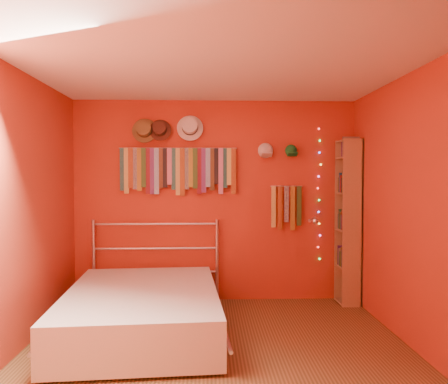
{
  "coord_description": "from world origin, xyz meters",
  "views": [
    {
      "loc": [
        -0.08,
        -3.71,
        1.55
      ],
      "look_at": [
        0.08,
        0.9,
        1.39
      ],
      "focal_mm": 35.0,
      "sensor_mm": 36.0,
      "label": 1
    }
  ],
  "objects": [
    {
      "name": "ground",
      "position": [
        0.0,
        0.0,
        0.0
      ],
      "size": [
        3.5,
        3.5,
        0.0
      ],
      "primitive_type": "plane",
      "color": "#50391B",
      "rests_on": "ground"
    },
    {
      "name": "back_wall",
      "position": [
        0.0,
        1.75,
        1.25
      ],
      "size": [
        3.5,
        0.02,
        2.5
      ],
      "primitive_type": "cube",
      "color": "#A8381B",
      "rests_on": "ground"
    },
    {
      "name": "right_wall",
      "position": [
        1.75,
        0.0,
        1.25
      ],
      "size": [
        0.02,
        3.5,
        2.5
      ],
      "primitive_type": "cube",
      "color": "#A8381B",
      "rests_on": "ground"
    },
    {
      "name": "left_wall",
      "position": [
        -1.75,
        0.0,
        1.25
      ],
      "size": [
        0.02,
        3.5,
        2.5
      ],
      "primitive_type": "cube",
      "color": "#A8381B",
      "rests_on": "ground"
    },
    {
      "name": "ceiling",
      "position": [
        0.0,
        0.0,
        2.5
      ],
      "size": [
        3.5,
        3.5,
        0.02
      ],
      "primitive_type": "cube",
      "color": "white",
      "rests_on": "back_wall"
    },
    {
      "name": "tie_rack",
      "position": [
        -0.46,
        1.68,
        1.65
      ],
      "size": [
        1.45,
        0.03,
        0.6
      ],
      "color": "silver",
      "rests_on": "back_wall"
    },
    {
      "name": "small_tie_rack",
      "position": [
        0.89,
        1.69,
        1.19
      ],
      "size": [
        0.4,
        0.03,
        0.56
      ],
      "color": "silver",
      "rests_on": "back_wall"
    },
    {
      "name": "fedora_olive",
      "position": [
        -0.87,
        1.65,
        2.12
      ],
      "size": [
        0.31,
        0.17,
        0.3
      ],
      "rotation": [
        1.36,
        0.0,
        0.0
      ],
      "color": "brown",
      "rests_on": "back_wall"
    },
    {
      "name": "fedora_brown",
      "position": [
        -0.67,
        1.66,
        2.13
      ],
      "size": [
        0.27,
        0.14,
        0.26
      ],
      "rotation": [
        1.36,
        0.0,
        0.0
      ],
      "color": "#49241A",
      "rests_on": "back_wall"
    },
    {
      "name": "fedora_white",
      "position": [
        -0.31,
        1.65,
        2.16
      ],
      "size": [
        0.32,
        0.18,
        0.32
      ],
      "rotation": [
        1.36,
        0.0,
        0.0
      ],
      "color": "silver",
      "rests_on": "back_wall"
    },
    {
      "name": "cap_white",
      "position": [
        0.62,
        1.7,
        1.87
      ],
      "size": [
        0.19,
        0.23,
        0.19
      ],
      "color": "silver",
      "rests_on": "back_wall"
    },
    {
      "name": "cap_green",
      "position": [
        0.94,
        1.7,
        1.87
      ],
      "size": [
        0.16,
        0.21,
        0.16
      ],
      "color": "#19732E",
      "rests_on": "back_wall"
    },
    {
      "name": "fairy_lights",
      "position": [
        1.3,
        1.71,
        1.33
      ],
      "size": [
        0.06,
        0.02,
        1.66
      ],
      "color": "#FF3333",
      "rests_on": "back_wall"
    },
    {
      "name": "reading_lamp",
      "position": [
        1.19,
        1.49,
        1.02
      ],
      "size": [
        0.08,
        0.33,
        0.1
      ],
      "color": "silver",
      "rests_on": "back_wall"
    },
    {
      "name": "bookshelf",
      "position": [
        1.66,
        1.53,
        1.02
      ],
      "size": [
        0.25,
        0.34,
        2.0
      ],
      "color": "#987144",
      "rests_on": "ground"
    },
    {
      "name": "bed",
      "position": [
        -0.74,
        0.58,
        0.24
      ],
      "size": [
        1.68,
        2.17,
        1.03
      ],
      "rotation": [
        0.0,
        0.0,
        0.06
      ],
      "color": "silver",
      "rests_on": "ground"
    }
  ]
}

